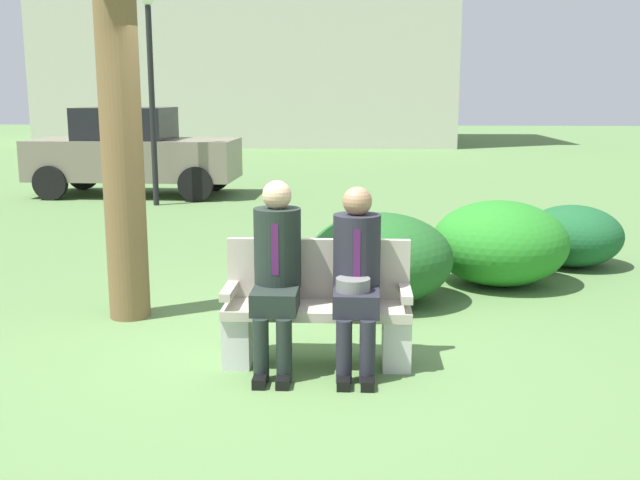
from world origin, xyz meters
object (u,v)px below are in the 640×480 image
(park_bench, at_px, (317,310))
(shrub_mid_lawn, at_px, (380,258))
(seated_man_left, at_px, (276,266))
(street_lamp, at_px, (151,77))
(building_backdrop, at_px, (252,1))
(seated_man_right, at_px, (356,270))
(parked_car_near, at_px, (133,152))
(shrub_near_bench, at_px, (573,236))
(shrub_far_lawn, at_px, (500,243))

(park_bench, relative_size, shrub_mid_lawn, 0.99)
(seated_man_left, distance_m, street_lamp, 8.43)
(shrub_mid_lawn, xyz_separation_m, building_backdrop, (-4.40, 22.97, 4.99))
(shrub_mid_lawn, bearing_deg, seated_man_right, -97.15)
(street_lamp, distance_m, building_backdrop, 17.27)
(park_bench, relative_size, street_lamp, 0.37)
(park_bench, relative_size, building_backdrop, 0.08)
(park_bench, bearing_deg, street_lamp, 113.30)
(seated_man_right, xyz_separation_m, parked_car_near, (-4.34, 9.02, 0.11))
(shrub_mid_lawn, bearing_deg, building_backdrop, 100.84)
(building_backdrop, bearing_deg, shrub_near_bench, -72.71)
(seated_man_right, bearing_deg, shrub_far_lawn, 59.46)
(seated_man_right, relative_size, shrub_near_bench, 1.17)
(seated_man_left, bearing_deg, shrub_near_bench, 47.99)
(shrub_near_bench, distance_m, building_backdrop, 22.92)
(seated_man_left, height_order, shrub_mid_lawn, seated_man_left)
(shrub_far_lawn, xyz_separation_m, street_lamp, (-5.04, 5.27, 1.79))
(parked_car_near, bearing_deg, shrub_far_lawn, -48.39)
(shrub_far_lawn, distance_m, street_lamp, 7.50)
(park_bench, height_order, parked_car_near, parked_car_near)
(park_bench, distance_m, shrub_mid_lawn, 1.70)
(shrub_mid_lawn, distance_m, building_backdrop, 23.91)
(seated_man_right, relative_size, street_lamp, 0.36)
(park_bench, distance_m, street_lamp, 8.51)
(shrub_near_bench, xyz_separation_m, shrub_mid_lawn, (-2.24, -1.63, 0.08))
(park_bench, xyz_separation_m, seated_man_right, (0.28, -0.12, 0.33))
(park_bench, height_order, shrub_mid_lawn, park_bench)
(shrub_near_bench, xyz_separation_m, building_backdrop, (-6.64, 21.34, 5.07))
(shrub_near_bench, distance_m, shrub_mid_lawn, 2.77)
(park_bench, distance_m, building_backdrop, 25.40)
(seated_man_right, distance_m, building_backdrop, 25.50)
(seated_man_right, xyz_separation_m, shrub_near_bench, (2.46, 3.37, -0.38))
(street_lamp, xyz_separation_m, building_backdrop, (-0.61, 16.96, 3.20))
(seated_man_left, height_order, shrub_far_lawn, seated_man_left)
(park_bench, bearing_deg, seated_man_left, -158.39)
(shrub_far_lawn, bearing_deg, shrub_mid_lawn, -149.27)
(seated_man_right, height_order, shrub_near_bench, seated_man_right)
(parked_car_near, bearing_deg, building_backdrop, 89.42)
(street_lamp, height_order, building_backdrop, building_backdrop)
(seated_man_right, bearing_deg, park_bench, 156.53)
(street_lamp, bearing_deg, building_backdrop, 92.06)
(park_bench, xyz_separation_m, building_backdrop, (-3.90, 24.59, 5.03))
(shrub_near_bench, bearing_deg, seated_man_left, -132.01)
(seated_man_left, bearing_deg, street_lamp, 111.17)
(seated_man_right, relative_size, parked_car_near, 0.33)
(seated_man_right, xyz_separation_m, shrub_far_lawn, (1.47, 2.49, -0.29))
(park_bench, xyz_separation_m, shrub_near_bench, (2.74, 3.25, -0.04))
(seated_man_right, height_order, shrub_mid_lawn, seated_man_right)
(seated_man_left, height_order, seated_man_right, seated_man_left)
(street_lamp, bearing_deg, shrub_near_bench, -36.00)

